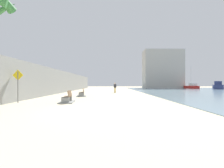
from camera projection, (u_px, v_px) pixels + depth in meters
ground_plane at (106, 93)px, 27.81m from camera, size 120.00×120.00×0.00m
seawall at (58, 82)px, 27.75m from camera, size 0.80×64.00×3.60m
bench_near at (67, 100)px, 14.21m from camera, size 1.28×2.19×0.98m
bench_far at (82, 94)px, 20.96m from camera, size 1.37×2.23×0.98m
person_walking at (115, 87)px, 28.80m from camera, size 0.43×0.37×1.66m
boat_far_right at (192, 86)px, 50.47m from camera, size 2.71×4.86×6.62m
boat_far_left at (218, 86)px, 46.43m from camera, size 4.93×6.57×2.07m
pedestrian_sign at (18, 82)px, 13.91m from camera, size 0.85×0.08×2.62m
harbor_building at (162, 69)px, 55.92m from camera, size 12.00×6.00×12.00m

